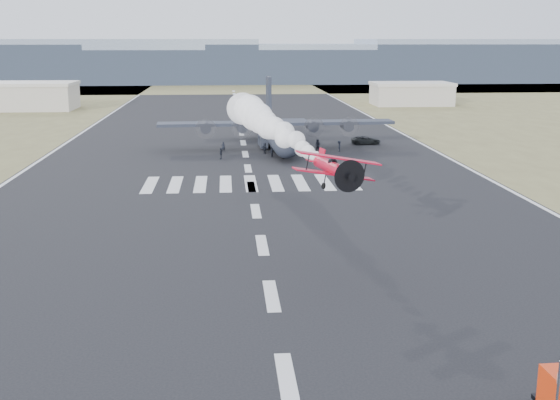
{
  "coord_description": "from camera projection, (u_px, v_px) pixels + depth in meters",
  "views": [
    {
      "loc": [
        -2.89,
        -32.6,
        16.9
      ],
      "look_at": [
        1.47,
        23.4,
        4.0
      ],
      "focal_mm": 45.0,
      "sensor_mm": 36.0,
      "label": 1
    }
  ],
  "objects": [
    {
      "name": "aerobatic_biplane",
      "position": [
        334.0,
        168.0,
        49.87
      ],
      "size": [
        6.35,
        5.8,
        2.99
      ],
      "rotation": [
        0.0,
        0.19,
        0.13
      ],
      "color": "red"
    },
    {
      "name": "crew_e",
      "position": [
        306.0,
        151.0,
        102.82
      ],
      "size": [
        1.03,
        1.01,
        1.83
      ],
      "primitive_type": "imported",
      "rotation": [
        0.0,
        0.0,
        2.39
      ],
      "color": "black",
      "rests_on": "ground"
    },
    {
      "name": "crew_g",
      "position": [
        301.0,
        150.0,
        104.53
      ],
      "size": [
        0.75,
        0.74,
        1.59
      ],
      "primitive_type": "imported",
      "rotation": [
        0.0,
        0.0,
        5.59
      ],
      "color": "black",
      "rests_on": "ground"
    },
    {
      "name": "ground",
      "position": [
        287.0,
        379.0,
        35.68
      ],
      "size": [
        500.0,
        500.0,
        0.0
      ],
      "primitive_type": "plane",
      "color": "black",
      "rests_on": "ground"
    },
    {
      "name": "crew_f",
      "position": [
        265.0,
        148.0,
        105.99
      ],
      "size": [
        1.16,
        1.59,
        1.66
      ],
      "primitive_type": "imported",
      "rotation": [
        0.0,
        0.0,
        5.2
      ],
      "color": "black",
      "rests_on": "ground"
    },
    {
      "name": "scrub_far",
      "position": [
        233.0,
        86.0,
        259.17
      ],
      "size": [
        500.0,
        80.0,
        0.0
      ],
      "primitive_type": "cube",
      "color": "olive",
      "rests_on": "ground"
    },
    {
      "name": "ridge_seg_f",
      "position": [
        539.0,
        60.0,
        296.25
      ],
      "size": [
        150.0,
        50.0,
        17.0
      ],
      "primitive_type": "cube",
      "color": "gray",
      "rests_on": "ground"
    },
    {
      "name": "crew_a",
      "position": [
        223.0,
        147.0,
        107.49
      ],
      "size": [
        0.62,
        0.52,
        1.57
      ],
      "primitive_type": "imported",
      "rotation": [
        0.0,
        0.0,
        3.24
      ],
      "color": "black",
      "rests_on": "ground"
    },
    {
      "name": "ridge_seg_d",
      "position": [
        232.0,
        65.0,
        286.87
      ],
      "size": [
        150.0,
        50.0,
        13.0
      ],
      "primitive_type": "cube",
      "color": "gray",
      "rests_on": "ground"
    },
    {
      "name": "ridge_seg_e",
      "position": [
        388.0,
        62.0,
        291.56
      ],
      "size": [
        150.0,
        50.0,
        15.0
      ],
      "primitive_type": "cube",
      "color": "gray",
      "rests_on": "ground"
    },
    {
      "name": "ridge_seg_c",
      "position": [
        70.0,
        61.0,
        281.51
      ],
      "size": [
        150.0,
        50.0,
        17.0
      ],
      "primitive_type": "cube",
      "color": "gray",
      "rests_on": "ground"
    },
    {
      "name": "smoke_trail",
      "position": [
        255.0,
        117.0,
        80.1
      ],
      "size": [
        7.29,
        38.99,
        4.0
      ],
      "rotation": [
        0.0,
        0.0,
        0.13
      ],
      "color": "white"
    },
    {
      "name": "runway_markings",
      "position": [
        248.0,
        168.0,
        93.98
      ],
      "size": [
        60.0,
        260.0,
        0.01
      ],
      "primitive_type": null,
      "color": "silver",
      "rests_on": "ground"
    },
    {
      "name": "crew_h",
      "position": [
        318.0,
        145.0,
        107.96
      ],
      "size": [
        1.07,
        1.02,
        1.89
      ],
      "primitive_type": "imported",
      "rotation": [
        0.0,
        0.0,
        5.61
      ],
      "color": "black",
      "rests_on": "ground"
    },
    {
      "name": "hangar_right",
      "position": [
        411.0,
        93.0,
        184.24
      ],
      "size": [
        20.5,
        12.5,
        5.9
      ],
      "color": "#A7A295",
      "rests_on": "ground"
    },
    {
      "name": "crew_c",
      "position": [
        339.0,
        146.0,
        107.94
      ],
      "size": [
        0.71,
        1.16,
        1.67
      ],
      "primitive_type": "imported",
      "rotation": [
        0.0,
        0.0,
        4.51
      ],
      "color": "black",
      "rests_on": "ground"
    },
    {
      "name": "crew_b",
      "position": [
        271.0,
        152.0,
        102.94
      ],
      "size": [
        0.74,
        0.91,
        1.62
      ],
      "primitive_type": "imported",
      "rotation": [
        0.0,
        0.0,
        4.34
      ],
      "color": "black",
      "rests_on": "ground"
    },
    {
      "name": "support_vehicle",
      "position": [
        366.0,
        140.0,
        115.63
      ],
      "size": [
        4.86,
        2.36,
        1.33
      ],
      "primitive_type": "imported",
      "rotation": [
        0.0,
        0.0,
        1.54
      ],
      "color": "black",
      "rests_on": "ground"
    },
    {
      "name": "crew_d",
      "position": [
        221.0,
        153.0,
        101.13
      ],
      "size": [
        0.55,
        0.99,
        1.65
      ],
      "primitive_type": "imported",
      "rotation": [
        0.0,
        0.0,
        4.77
      ],
      "color": "black",
      "rests_on": "ground"
    },
    {
      "name": "transport_aircraft",
      "position": [
        275.0,
        130.0,
        111.42
      ],
      "size": [
        37.0,
        30.47,
        10.69
      ],
      "rotation": [
        0.0,
        0.0,
        0.04
      ],
      "color": "#222633",
      "rests_on": "ground"
    },
    {
      "name": "hangar_left",
      "position": [
        24.0,
        96.0,
        171.88
      ],
      "size": [
        24.5,
        14.5,
        6.7
      ],
      "color": "#A7A295",
      "rests_on": "ground"
    }
  ]
}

